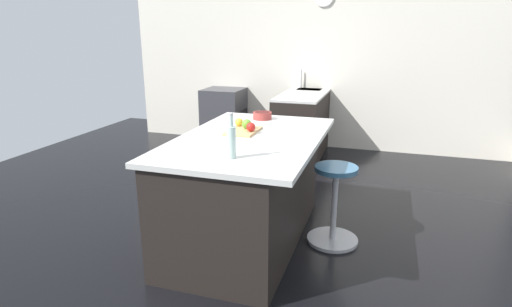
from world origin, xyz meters
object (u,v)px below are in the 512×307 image
(cutting_board, at_px, (243,131))
(fruit_bowl, at_px, (262,115))
(water_bottle, at_px, (231,141))
(apple_yellow, at_px, (239,122))
(apple_red, at_px, (251,127))
(oven_range, at_px, (224,116))
(apple_green, at_px, (247,124))
(stool_by_window, at_px, (334,207))
(kitchen_island, at_px, (245,188))

(cutting_board, relative_size, fruit_bowl, 1.97)
(water_bottle, bearing_deg, apple_yellow, -163.37)
(apple_red, bearing_deg, oven_range, -153.93)
(apple_green, height_order, water_bottle, water_bottle)
(apple_yellow, distance_m, water_bottle, 0.90)
(stool_by_window, xyz_separation_m, apple_red, (0.08, -0.72, 0.67))
(oven_range, bearing_deg, fruit_bowl, 30.29)
(water_bottle, bearing_deg, apple_green, -168.71)
(cutting_board, relative_size, apple_yellow, 5.00)
(kitchen_island, relative_size, water_bottle, 5.88)
(cutting_board, relative_size, apple_green, 4.27)
(apple_red, bearing_deg, kitchen_island, -11.98)
(cutting_board, distance_m, apple_green, 0.07)
(apple_red, relative_size, fruit_bowl, 0.42)
(cutting_board, xyz_separation_m, apple_yellow, (-0.12, -0.08, 0.05))
(kitchen_island, bearing_deg, stool_by_window, 103.48)
(stool_by_window, bearing_deg, apple_red, -83.67)
(oven_range, height_order, water_bottle, water_bottle)
(kitchen_island, relative_size, fruit_bowl, 10.04)
(oven_range, distance_m, cutting_board, 3.13)
(cutting_board, distance_m, apple_red, 0.10)
(apple_green, bearing_deg, oven_range, -154.34)
(cutting_board, bearing_deg, fruit_bowl, 179.80)
(oven_range, bearing_deg, apple_red, 26.07)
(apple_yellow, bearing_deg, oven_range, -155.43)
(oven_range, relative_size, cutting_board, 2.44)
(kitchen_island, bearing_deg, water_bottle, 10.63)
(stool_by_window, height_order, apple_red, apple_red)
(apple_green, distance_m, fruit_bowl, 0.52)
(oven_range, relative_size, apple_yellow, 12.20)
(apple_red, bearing_deg, apple_yellow, -134.32)
(oven_range, distance_m, apple_green, 3.10)
(apple_yellow, xyz_separation_m, apple_green, (0.08, 0.10, 0.01))
(stool_by_window, bearing_deg, kitchen_island, -76.52)
(stool_by_window, xyz_separation_m, apple_yellow, (-0.08, -0.88, 0.66))
(kitchen_island, relative_size, cutting_board, 5.10)
(fruit_bowl, bearing_deg, water_bottle, 7.55)
(oven_range, xyz_separation_m, water_bottle, (3.53, 1.48, 0.62))
(oven_range, distance_m, apple_red, 3.20)
(kitchen_island, xyz_separation_m, water_bottle, (0.60, 0.11, 0.58))
(apple_yellow, distance_m, apple_green, 0.13)
(kitchen_island, relative_size, apple_green, 21.79)
(oven_range, relative_size, fruit_bowl, 4.80)
(cutting_board, bearing_deg, apple_red, 65.30)
(oven_range, height_order, cutting_board, cutting_board)
(stool_by_window, xyz_separation_m, cutting_board, (0.04, -0.80, 0.62))
(cutting_board, bearing_deg, oven_range, -154.98)
(apple_red, bearing_deg, fruit_bowl, -172.38)
(kitchen_island, height_order, apple_red, apple_red)
(stool_by_window, height_order, water_bottle, water_bottle)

